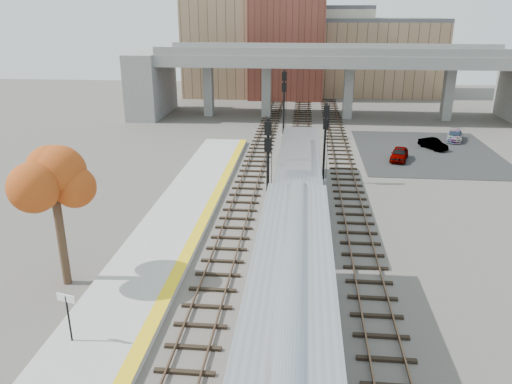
% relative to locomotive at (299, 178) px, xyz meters
% --- Properties ---
extents(ground, '(160.00, 160.00, 0.00)m').
position_rel_locomotive_xyz_m(ground, '(-1.00, -11.40, -2.28)').
color(ground, '#47423D').
rests_on(ground, ground).
extents(platform, '(4.50, 60.00, 0.35)m').
position_rel_locomotive_xyz_m(platform, '(-8.25, -11.40, -2.10)').
color(platform, '#9E9E99').
rests_on(platform, ground).
extents(yellow_strip, '(0.70, 60.00, 0.01)m').
position_rel_locomotive_xyz_m(yellow_strip, '(-6.35, -11.40, -1.92)').
color(yellow_strip, yellow).
rests_on(yellow_strip, platform).
extents(tracks, '(10.70, 95.00, 0.25)m').
position_rel_locomotive_xyz_m(tracks, '(-0.07, 1.10, -2.20)').
color(tracks, black).
rests_on(tracks, ground).
extents(overpass, '(54.00, 12.00, 9.50)m').
position_rel_locomotive_xyz_m(overpass, '(3.92, 33.60, 3.53)').
color(overpass, slate).
rests_on(overpass, ground).
extents(buildings_far, '(43.00, 21.00, 20.60)m').
position_rel_locomotive_xyz_m(buildings_far, '(0.26, 55.17, 5.60)').
color(buildings_far, '#987358').
rests_on(buildings_far, ground).
extents(parking_lot, '(14.00, 18.00, 0.04)m').
position_rel_locomotive_xyz_m(parking_lot, '(13.00, 16.60, -2.26)').
color(parking_lot, black).
rests_on(parking_lot, ground).
extents(locomotive, '(3.02, 19.05, 4.10)m').
position_rel_locomotive_xyz_m(locomotive, '(0.00, 0.00, 0.00)').
color(locomotive, '#A8AAB2').
rests_on(locomotive, ground).
extents(signal_mast_near, '(0.60, 0.64, 7.09)m').
position_rel_locomotive_xyz_m(signal_mast_near, '(-2.10, -2.46, 1.25)').
color(signal_mast_near, '#9E9E99').
rests_on(signal_mast_near, ground).
extents(signal_mast_mid, '(0.60, 0.64, 6.76)m').
position_rel_locomotive_xyz_m(signal_mast_mid, '(2.00, 5.66, 1.02)').
color(signal_mast_mid, '#9E9E99').
rests_on(signal_mast_mid, ground).
extents(signal_mast_far, '(0.60, 0.64, 7.62)m').
position_rel_locomotive_xyz_m(signal_mast_far, '(-2.10, 21.54, 1.60)').
color(signal_mast_far, '#9E9E99').
rests_on(signal_mast_far, ground).
extents(station_sign, '(0.88, 0.27, 2.27)m').
position_rel_locomotive_xyz_m(station_sign, '(-9.41, -17.51, -0.30)').
color(station_sign, black).
rests_on(station_sign, platform).
extents(tree, '(3.60, 3.60, 7.96)m').
position_rel_locomotive_xyz_m(tree, '(-12.08, -12.31, 3.63)').
color(tree, '#382619').
rests_on(tree, ground).
extents(car_a, '(2.46, 4.01, 1.27)m').
position_rel_locomotive_xyz_m(car_a, '(9.56, 13.16, -1.60)').
color(car_a, '#99999E').
rests_on(car_a, parking_lot).
extents(car_b, '(2.72, 3.49, 1.11)m').
position_rel_locomotive_xyz_m(car_b, '(13.82, 17.82, -1.68)').
color(car_b, '#99999E').
rests_on(car_b, parking_lot).
extents(car_c, '(2.71, 4.23, 1.14)m').
position_rel_locomotive_xyz_m(car_c, '(17.07, 21.71, -1.67)').
color(car_c, '#99999E').
rests_on(car_c, parking_lot).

